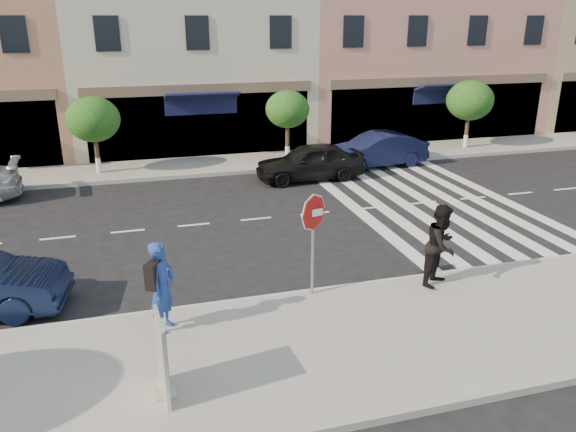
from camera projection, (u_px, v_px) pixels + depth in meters
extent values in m
plane|color=black|center=(291.00, 270.00, 14.47)|extent=(120.00, 120.00, 0.00)
cube|color=gray|center=(344.00, 344.00, 11.05)|extent=(60.00, 4.50, 0.15)
cube|color=gray|center=(220.00, 165.00, 24.40)|extent=(60.00, 3.00, 0.15)
cube|color=beige|center=(186.00, 30.00, 27.88)|extent=(11.00, 9.00, 11.00)
cube|color=tan|center=(406.00, 10.00, 30.65)|extent=(13.00, 9.00, 13.00)
cylinder|color=#473323|center=(97.00, 153.00, 22.63)|extent=(0.18, 0.18, 1.60)
cylinder|color=silver|center=(99.00, 165.00, 22.80)|extent=(0.20, 0.20, 0.60)
ellipsoid|color=#154916|center=(93.00, 119.00, 22.17)|extent=(2.10, 2.10, 1.79)
cylinder|color=#473323|center=(287.00, 141.00, 24.69)|extent=(0.18, 0.18, 1.71)
cylinder|color=silver|center=(287.00, 153.00, 24.87)|extent=(0.20, 0.20, 0.60)
ellipsoid|color=#154916|center=(287.00, 109.00, 24.23)|extent=(1.90, 1.90, 1.62)
cylinder|color=#473323|center=(467.00, 130.00, 27.03)|extent=(0.18, 0.18, 1.65)
cylinder|color=silver|center=(466.00, 141.00, 27.21)|extent=(0.20, 0.20, 0.60)
ellipsoid|color=#154916|center=(470.00, 100.00, 26.55)|extent=(2.20, 2.20, 1.87)
cylinder|color=gray|center=(313.00, 250.00, 12.57)|extent=(0.08, 0.08, 2.18)
cylinder|color=white|center=(313.00, 212.00, 12.26)|extent=(0.83, 0.20, 0.85)
cylinder|color=#9E1411|center=(314.00, 213.00, 12.24)|extent=(0.78, 0.20, 0.79)
cube|color=white|center=(314.00, 213.00, 12.21)|extent=(0.44, 0.12, 0.16)
imported|color=navy|center=(162.00, 287.00, 11.14)|extent=(0.75, 0.83, 1.91)
imported|color=black|center=(442.00, 245.00, 13.08)|extent=(1.21, 1.17, 1.97)
cube|color=beige|center=(165.00, 393.00, 9.47)|extent=(0.36, 0.36, 0.05)
cube|color=beige|center=(162.00, 357.00, 9.23)|extent=(0.13, 0.96, 1.47)
cube|color=#D88C3F|center=(164.00, 354.00, 9.22)|extent=(0.08, 0.79, 1.13)
imported|color=black|center=(310.00, 162.00, 22.21)|extent=(4.35, 1.87, 1.46)
imported|color=black|center=(376.00, 150.00, 24.15)|extent=(4.57, 2.02, 1.46)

